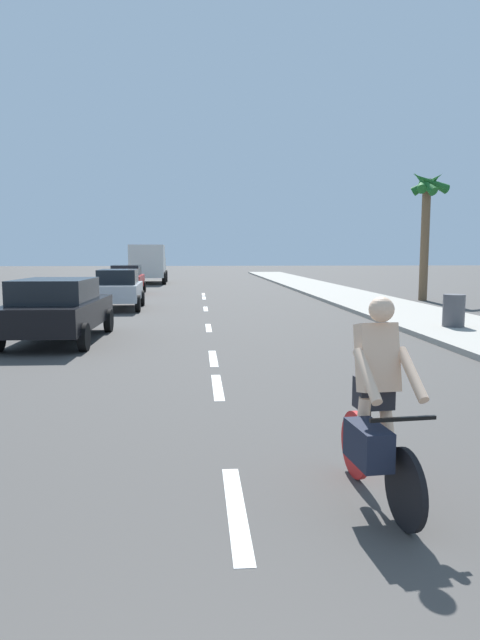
{
  "coord_description": "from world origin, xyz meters",
  "views": [
    {
      "loc": [
        -0.31,
        -0.41,
        2.19
      ],
      "look_at": [
        0.38,
        8.65,
        1.1
      ],
      "focal_mm": 31.23,
      "sensor_mm": 36.0,
      "label": 1
    }
  ],
  "objects_px": {
    "delivery_truck": "(148,263)",
    "palm_tree_far": "(426,204)",
    "cyclist": "(376,411)",
    "parked_car_black": "(58,308)",
    "parked_car_red": "(127,279)",
    "trash_bin_far": "(454,310)",
    "parked_car_silver": "(119,288)"
  },
  "relations": [
    {
      "from": "parked_car_black",
      "to": "trash_bin_far",
      "type": "xyz_separation_m",
      "value": [
        10.68,
        0.96,
        -0.25
      ]
    },
    {
      "from": "cyclist",
      "to": "palm_tree_far",
      "type": "height_order",
      "value": "palm_tree_far"
    },
    {
      "from": "cyclist",
      "to": "trash_bin_far",
      "type": "xyz_separation_m",
      "value": [
        5.66,
        10.47,
        -0.24
      ]
    },
    {
      "from": "cyclist",
      "to": "palm_tree_far",
      "type": "xyz_separation_m",
      "value": [
        9.01,
        20.73,
        3.64
      ]
    },
    {
      "from": "delivery_truck",
      "to": "parked_car_black",
      "type": "bearing_deg",
      "value": -91.32
    },
    {
      "from": "cyclist",
      "to": "parked_car_red",
      "type": "bearing_deg",
      "value": -83.89
    },
    {
      "from": "parked_car_red",
      "to": "palm_tree_far",
      "type": "distance_m",
      "value": 15.73
    },
    {
      "from": "delivery_truck",
      "to": "palm_tree_far",
      "type": "distance_m",
      "value": 21.83
    },
    {
      "from": "palm_tree_far",
      "to": "trash_bin_far",
      "type": "height_order",
      "value": "palm_tree_far"
    },
    {
      "from": "delivery_truck",
      "to": "cyclist",
      "type": "bearing_deg",
      "value": -83.69
    },
    {
      "from": "parked_car_silver",
      "to": "trash_bin_far",
      "type": "distance_m",
      "value": 12.55
    },
    {
      "from": "cyclist",
      "to": "delivery_truck",
      "type": "height_order",
      "value": "delivery_truck"
    },
    {
      "from": "parked_car_silver",
      "to": "palm_tree_far",
      "type": "bearing_deg",
      "value": 10.65
    },
    {
      "from": "palm_tree_far",
      "to": "trash_bin_far",
      "type": "xyz_separation_m",
      "value": [
        -3.35,
        -10.26,
        -3.88
      ]
    },
    {
      "from": "parked_car_red",
      "to": "palm_tree_far",
      "type": "bearing_deg",
      "value": -21.54
    },
    {
      "from": "delivery_truck",
      "to": "palm_tree_far",
      "type": "height_order",
      "value": "palm_tree_far"
    },
    {
      "from": "parked_car_red",
      "to": "trash_bin_far",
      "type": "distance_m",
      "value": 19.04
    },
    {
      "from": "palm_tree_far",
      "to": "parked_car_red",
      "type": "bearing_deg",
      "value": 159.82
    },
    {
      "from": "palm_tree_far",
      "to": "parked_car_silver",
      "type": "bearing_deg",
      "value": -167.29
    },
    {
      "from": "parked_car_red",
      "to": "delivery_truck",
      "type": "distance_m",
      "value": 11.1
    },
    {
      "from": "palm_tree_far",
      "to": "trash_bin_far",
      "type": "relative_size",
      "value": 6.78
    },
    {
      "from": "parked_car_red",
      "to": "delivery_truck",
      "type": "relative_size",
      "value": 0.62
    },
    {
      "from": "parked_car_black",
      "to": "parked_car_silver",
      "type": "bearing_deg",
      "value": 88.46
    },
    {
      "from": "parked_car_black",
      "to": "trash_bin_far",
      "type": "height_order",
      "value": "parked_car_black"
    },
    {
      "from": "parked_car_black",
      "to": "palm_tree_far",
      "type": "height_order",
      "value": "palm_tree_far"
    },
    {
      "from": "parked_car_black",
      "to": "parked_car_silver",
      "type": "distance_m",
      "value": 8.15
    },
    {
      "from": "cyclist",
      "to": "palm_tree_far",
      "type": "bearing_deg",
      "value": -119.01
    },
    {
      "from": "cyclist",
      "to": "palm_tree_far",
      "type": "relative_size",
      "value": 0.3
    },
    {
      "from": "delivery_truck",
      "to": "trash_bin_far",
      "type": "xyz_separation_m",
      "value": [
        10.81,
        -26.61,
        -0.91
      ]
    },
    {
      "from": "parked_car_black",
      "to": "parked_car_silver",
      "type": "height_order",
      "value": "same"
    },
    {
      "from": "parked_car_black",
      "to": "palm_tree_far",
      "type": "distance_m",
      "value": 18.33
    },
    {
      "from": "trash_bin_far",
      "to": "delivery_truck",
      "type": "bearing_deg",
      "value": 112.11
    }
  ]
}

